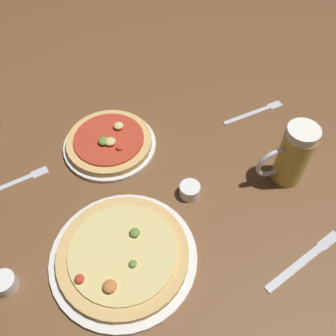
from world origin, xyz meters
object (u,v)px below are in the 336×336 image
(pizza_plate_near, at_px, (123,255))
(ramekin_butter, at_px, (5,283))
(fork_spare, at_px, (11,184))
(beer_mug_dark, at_px, (292,155))
(knife_right, at_px, (305,260))
(pizza_plate_far, at_px, (110,143))
(fork_left, at_px, (255,112))
(ramekin_sauce, at_px, (190,190))

(pizza_plate_near, height_order, ramekin_butter, pizza_plate_near)
(ramekin_butter, relative_size, fork_spare, 0.25)
(beer_mug_dark, height_order, knife_right, beer_mug_dark)
(pizza_plate_far, distance_m, fork_spare, 0.28)
(beer_mug_dark, height_order, fork_spare, beer_mug_dark)
(pizza_plate_far, height_order, fork_left, pizza_plate_far)
(beer_mug_dark, relative_size, ramekin_sauce, 3.39)
(ramekin_butter, bearing_deg, pizza_plate_near, -17.67)
(pizza_plate_far, distance_m, fork_left, 0.46)
(ramekin_sauce, bearing_deg, fork_left, 22.93)
(beer_mug_dark, relative_size, ramekin_butter, 3.43)
(fork_left, distance_m, fork_spare, 0.74)
(fork_left, xyz_separation_m, knife_right, (-0.22, -0.44, -0.00))
(pizza_plate_far, relative_size, beer_mug_dark, 1.46)
(pizza_plate_far, xyz_separation_m, fork_spare, (-0.28, 0.02, -0.01))
(pizza_plate_near, distance_m, ramekin_sauce, 0.24)
(pizza_plate_near, bearing_deg, fork_left, 20.43)
(ramekin_sauce, xyz_separation_m, fork_spare, (-0.38, 0.28, -0.01))
(beer_mug_dark, distance_m, ramekin_butter, 0.73)
(pizza_plate_far, bearing_deg, fork_left, -14.20)
(beer_mug_dark, height_order, fork_left, beer_mug_dark)
(fork_left, bearing_deg, pizza_plate_near, -159.57)
(pizza_plate_far, bearing_deg, beer_mug_dark, -44.66)
(pizza_plate_near, relative_size, ramekin_butter, 6.41)
(beer_mug_dark, relative_size, fork_spare, 0.85)
(beer_mug_dark, distance_m, fork_spare, 0.74)
(pizza_plate_far, distance_m, ramekin_butter, 0.45)
(ramekin_butter, bearing_deg, ramekin_sauce, -1.37)
(ramekin_sauce, relative_size, fork_spare, 0.25)
(ramekin_sauce, height_order, fork_left, ramekin_sauce)
(ramekin_sauce, bearing_deg, ramekin_butter, 178.63)
(fork_spare, bearing_deg, pizza_plate_near, -65.61)
(ramekin_butter, height_order, fork_spare, ramekin_butter)
(knife_right, bearing_deg, pizza_plate_far, 112.06)
(ramekin_sauce, relative_size, fork_left, 0.25)
(ramekin_butter, distance_m, fork_left, 0.83)
(fork_spare, bearing_deg, ramekin_sauce, -35.75)
(ramekin_sauce, distance_m, knife_right, 0.32)
(fork_left, relative_size, fork_spare, 0.99)
(pizza_plate_near, bearing_deg, ramekin_butter, 162.33)
(ramekin_sauce, xyz_separation_m, ramekin_butter, (-0.48, 0.01, -0.00))
(pizza_plate_far, xyz_separation_m, ramekin_butter, (-0.38, -0.25, 0.00))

